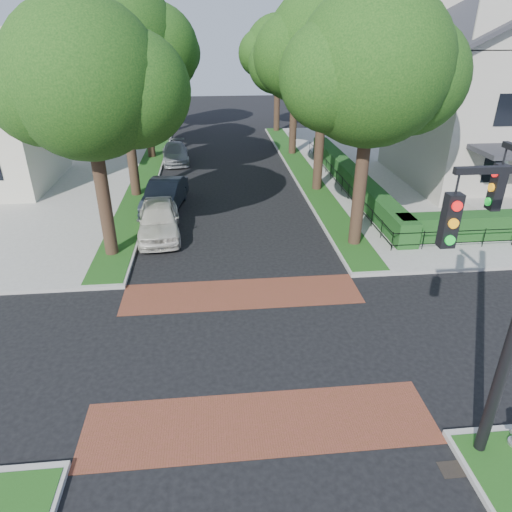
# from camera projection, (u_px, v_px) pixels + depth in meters

# --- Properties ---
(ground) EXTENTS (120.00, 120.00, 0.00)m
(ground) POSITION_uv_depth(u_px,v_px,m) (249.00, 346.00, 14.55)
(ground) COLOR black
(ground) RESTS_ON ground
(sidewalk_ne) EXTENTS (30.00, 30.00, 0.15)m
(sidewalk_ne) POSITION_uv_depth(u_px,v_px,m) (494.00, 166.00, 33.15)
(sidewalk_ne) COLOR gray
(sidewalk_ne) RESTS_ON ground
(crosswalk_far) EXTENTS (9.00, 2.20, 0.01)m
(crosswalk_far) POSITION_uv_depth(u_px,v_px,m) (242.00, 294.00, 17.40)
(crosswalk_far) COLOR brown
(crosswalk_far) RESTS_ON ground
(crosswalk_near) EXTENTS (9.00, 2.20, 0.01)m
(crosswalk_near) POSITION_uv_depth(u_px,v_px,m) (260.00, 423.00, 11.70)
(crosswalk_near) COLOR brown
(crosswalk_near) RESTS_ON ground
(storm_drain) EXTENTS (0.65, 0.45, 0.01)m
(storm_drain) POSITION_uv_depth(u_px,v_px,m) (454.00, 469.00, 10.48)
(storm_drain) COLOR black
(storm_drain) RESTS_ON ground
(grass_strip_ne) EXTENTS (1.60, 29.80, 0.02)m
(grass_strip_ne) POSITION_uv_depth(u_px,v_px,m) (302.00, 170.00, 31.95)
(grass_strip_ne) COLOR #1C4313
(grass_strip_ne) RESTS_ON sidewalk_ne
(grass_strip_nw) EXTENTS (1.60, 29.80, 0.02)m
(grass_strip_nw) POSITION_uv_depth(u_px,v_px,m) (146.00, 174.00, 30.99)
(grass_strip_nw) COLOR #1C4313
(grass_strip_nw) RESTS_ON sidewalk_nw
(tree_right_near) EXTENTS (7.75, 6.67, 10.66)m
(tree_right_near) POSITION_uv_depth(u_px,v_px,m) (373.00, 69.00, 18.07)
(tree_right_near) COLOR black
(tree_right_near) RESTS_ON sidewalk_ne
(tree_right_mid) EXTENTS (8.25, 7.09, 11.22)m
(tree_right_mid) POSITION_uv_depth(u_px,v_px,m) (326.00, 50.00, 25.03)
(tree_right_mid) COLOR black
(tree_right_mid) RESTS_ON sidewalk_ne
(tree_right_far) EXTENTS (7.25, 6.23, 9.74)m
(tree_right_far) POSITION_uv_depth(u_px,v_px,m) (296.00, 61.00, 33.50)
(tree_right_far) COLOR black
(tree_right_far) RESTS_ON sidewalk_ne
(tree_right_back) EXTENTS (7.50, 6.45, 10.20)m
(tree_right_back) POSITION_uv_depth(u_px,v_px,m) (279.00, 50.00, 41.35)
(tree_right_back) COLOR black
(tree_right_back) RESTS_ON sidewalk_ne
(tree_left_near) EXTENTS (7.50, 6.45, 10.20)m
(tree_left_near) POSITION_uv_depth(u_px,v_px,m) (90.00, 82.00, 17.25)
(tree_left_near) COLOR black
(tree_left_near) RESTS_ON sidewalk_nw
(tree_left_mid) EXTENTS (8.00, 6.88, 11.48)m
(tree_left_mid) POSITION_uv_depth(u_px,v_px,m) (121.00, 44.00, 23.89)
(tree_left_mid) COLOR black
(tree_left_mid) RESTS_ON sidewalk_nw
(tree_left_far) EXTENTS (7.00, 6.02, 9.86)m
(tree_left_far) POSITION_uv_depth(u_px,v_px,m) (144.00, 59.00, 32.42)
(tree_left_far) COLOR black
(tree_left_far) RESTS_ON sidewalk_nw
(tree_left_back) EXTENTS (7.75, 6.66, 10.44)m
(tree_left_back) POSITION_uv_depth(u_px,v_px,m) (156.00, 49.00, 40.31)
(tree_left_back) COLOR black
(tree_left_back) RESTS_ON sidewalk_nw
(hedge_main_road) EXTENTS (1.00, 18.00, 1.20)m
(hedge_main_road) POSITION_uv_depth(u_px,v_px,m) (352.00, 178.00, 28.24)
(hedge_main_road) COLOR #194317
(hedge_main_road) RESTS_ON sidewalk_ne
(fence_main_road) EXTENTS (0.06, 18.00, 0.90)m
(fence_main_road) POSITION_uv_depth(u_px,v_px,m) (339.00, 181.00, 28.24)
(fence_main_road) COLOR black
(fence_main_road) RESTS_ON sidewalk_ne
(house_left_far) EXTENTS (10.00, 9.00, 10.14)m
(house_left_far) POSITION_uv_depth(u_px,v_px,m) (39.00, 80.00, 39.38)
(house_left_far) COLOR #B3ACA1
(house_left_far) RESTS_ON sidewalk_nw
(parked_car_front) EXTENTS (2.37, 5.03, 1.66)m
(parked_car_front) POSITION_uv_depth(u_px,v_px,m) (159.00, 219.00, 21.95)
(parked_car_front) COLOR beige
(parked_car_front) RESTS_ON ground
(parked_car_middle) EXTENTS (2.45, 5.08, 1.60)m
(parked_car_middle) POSITION_uv_depth(u_px,v_px,m) (165.00, 195.00, 25.24)
(parked_car_middle) COLOR black
(parked_car_middle) RESTS_ON ground
(parked_car_rear) EXTENTS (2.28, 4.80, 1.35)m
(parked_car_rear) POSITION_uv_depth(u_px,v_px,m) (175.00, 153.00, 34.19)
(parked_car_rear) COLOR gray
(parked_car_rear) RESTS_ON ground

